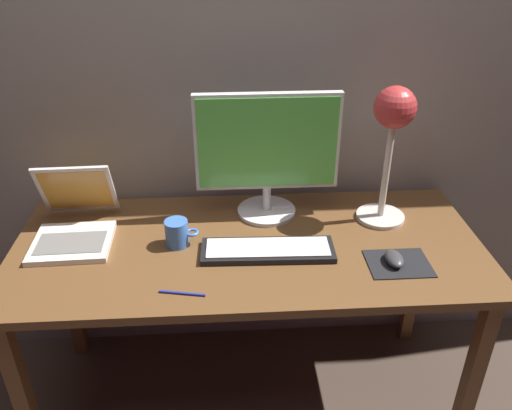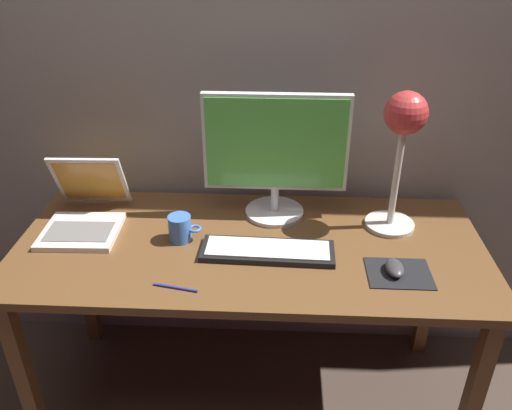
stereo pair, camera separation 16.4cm
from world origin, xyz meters
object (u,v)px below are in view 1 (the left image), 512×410
desk_lamp (393,127)px  pen (182,293)px  monitor (267,150)px  coffee_mug (177,233)px  mouse (394,259)px  keyboard_main (268,250)px  laptop (75,217)px

desk_lamp → pen: bearing=-150.7°
monitor → coffee_mug: (-0.32, -0.19, -0.21)m
desk_lamp → pen: size_ratio=3.55×
monitor → mouse: size_ratio=5.33×
keyboard_main → laptop: bearing=165.9°
monitor → keyboard_main: 0.36m
monitor → pen: monitor is taller
laptop → mouse: laptop is taller
monitor → keyboard_main: monitor is taller
keyboard_main → desk_lamp: 0.59m
keyboard_main → mouse: 0.41m
laptop → coffee_mug: size_ratio=3.03×
monitor → pen: bearing=-122.0°
monitor → mouse: monitor is taller
monitor → keyboard_main: bearing=-93.8°
coffee_mug → desk_lamp: bearing=9.9°
mouse → pen: size_ratio=0.69×
monitor → mouse: (0.38, -0.35, -0.23)m
desk_lamp → laptop: bearing=-178.4°
keyboard_main → laptop: 0.68m
monitor → desk_lamp: desk_lamp is taller
monitor → laptop: bearing=-171.8°
laptop → pen: 0.54m
laptop → pen: size_ratio=2.46×
laptop → desk_lamp: bearing=1.6°
mouse → coffee_mug: coffee_mug is taller
laptop → desk_lamp: 1.13m
pen → coffee_mug: bearing=96.3°
coffee_mug → monitor: bearing=31.4°
mouse → pen: 0.68m
keyboard_main → mouse: size_ratio=4.63×
keyboard_main → mouse: mouse is taller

